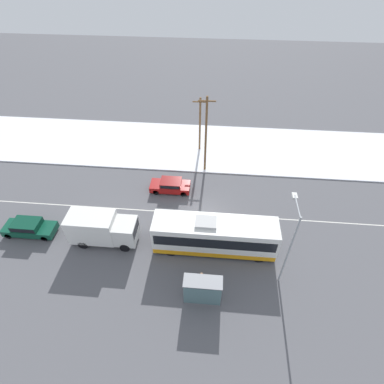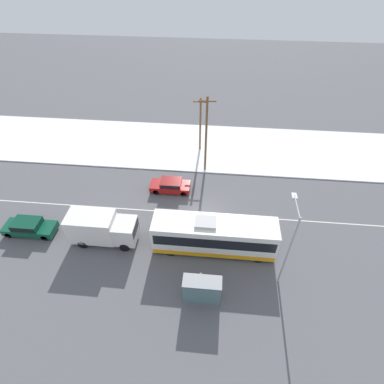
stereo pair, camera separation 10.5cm
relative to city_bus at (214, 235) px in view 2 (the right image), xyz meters
name	(u,v)px [view 2 (the right image)]	position (x,y,z in m)	size (l,w,h in m)	color
ground_plane	(205,214)	(-0.97, 4.05, -1.69)	(120.00, 120.00, 0.00)	#56565B
snow_lot	(211,147)	(-0.97, 16.03, -1.63)	(80.00, 10.71, 0.12)	white
lane_marking_center	(205,214)	(-0.97, 4.05, -1.69)	(60.00, 0.12, 0.00)	silver
city_bus	(214,235)	(0.00, 0.00, 0.00)	(10.65, 2.57, 3.47)	white
box_truck	(101,228)	(-10.06, -0.04, 0.00)	(6.01, 2.30, 3.09)	silver
sedan_car	(171,185)	(-4.94, 7.31, -0.94)	(4.28, 1.80, 1.37)	maroon
parked_car_near_truck	(29,226)	(-17.25, 0.21, -0.89)	(4.77, 1.80, 1.47)	#0F4733
pedestrian_at_stop	(201,278)	(-0.88, -3.86, -0.66)	(0.61, 0.27, 1.69)	#23232D
bus_shelter	(202,290)	(-0.71, -5.22, -0.02)	(2.91, 1.20, 2.40)	gray
streetlamp	(290,239)	(5.43, -2.38, 3.12)	(0.36, 2.63, 7.64)	#9EA3A8
utility_pole_roadside	(206,135)	(-1.45, 11.27, 3.08)	(1.80, 0.24, 9.15)	brown
utility_pole_snowlot	(200,124)	(-2.36, 15.41, 2.01)	(1.80, 0.24, 7.04)	brown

